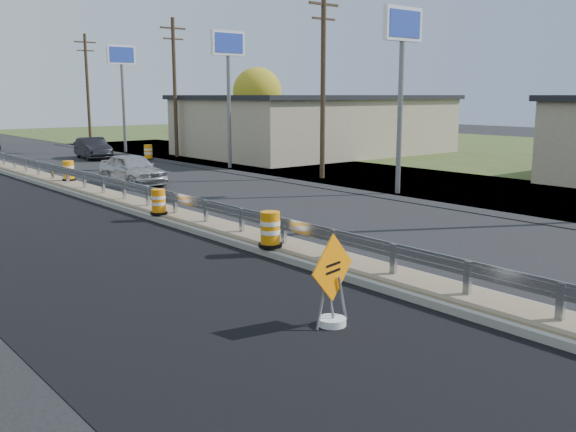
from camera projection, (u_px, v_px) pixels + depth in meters
ground at (242, 239)px, 19.34m from camera, size 140.00×140.00×0.00m
grass_verge_far at (504, 156)px, 45.65m from camera, size 40.00×120.00×0.03m
median at (125, 202)px, 25.39m from camera, size 1.60×55.00×0.23m
guardrail at (113, 184)px, 26.03m from camera, size 0.10×46.15×0.72m
retail_building_near at (317, 124)px, 47.22m from camera, size 18.50×12.50×4.27m
pylon_sign_south at (402, 42)px, 26.97m from camera, size 2.20×0.30×7.90m
pylon_sign_mid at (228, 56)px, 36.83m from camera, size 2.20×0.30×7.90m
pylon_sign_north at (122, 65)px, 47.46m from camera, size 2.20×0.30×7.90m
utility_pole_smid at (323, 82)px, 32.43m from camera, size 1.90×0.26×9.40m
utility_pole_nmid at (175, 85)px, 43.81m from camera, size 1.90×0.26×9.40m
utility_pole_north at (88, 87)px, 55.20m from camera, size 1.90×0.26×9.40m
tree_far_yellow at (257, 92)px, 60.53m from camera, size 4.62×4.62×6.86m
caution_sign at (332, 303)px, 11.97m from camera, size 1.26×0.54×1.77m
barrel_median_near at (270, 230)px, 17.27m from camera, size 0.66×0.66×0.96m
barrel_median_mid at (159, 202)px, 22.03m from camera, size 0.59×0.59×0.86m
barrel_median_far at (69, 171)px, 30.72m from camera, size 0.64×0.64×0.94m
barrel_shoulder_mid at (148, 152)px, 43.04m from camera, size 0.68×0.68×0.99m
barrel_shoulder_far at (92, 145)px, 50.21m from camera, size 0.61×0.61×0.89m
car_silver at (133, 169)px, 30.94m from camera, size 1.91×4.45×1.50m
car_dark_mid at (93, 148)px, 43.53m from camera, size 2.07×4.54×1.44m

